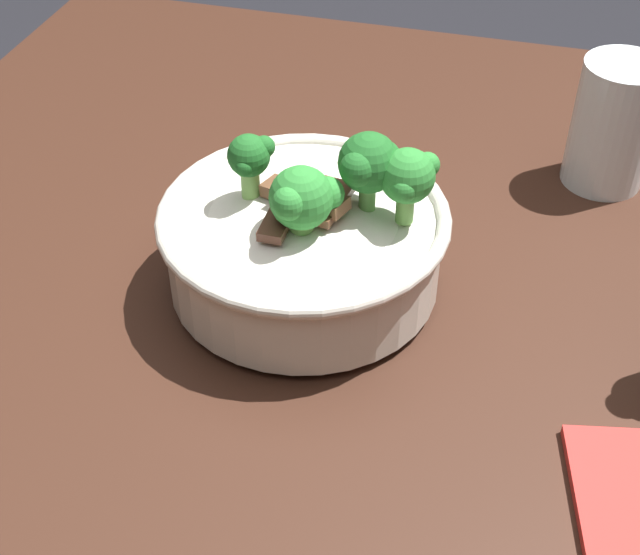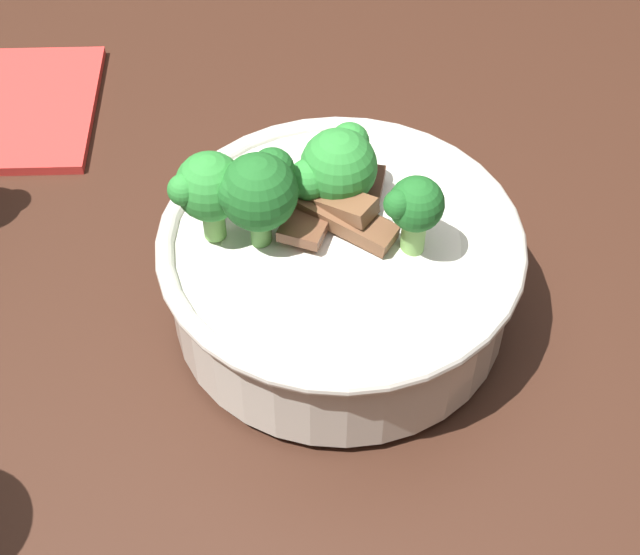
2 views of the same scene
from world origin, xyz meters
name	(u,v)px [view 2 (image 2 of 2)]	position (x,y,z in m)	size (l,w,h in m)	color
dining_table	(368,363)	(0.00, 0.00, 0.63)	(1.12, 0.87, 0.77)	#381E14
rice_bowl	(337,260)	(-0.06, 0.02, 0.83)	(0.23, 0.23, 0.14)	silver
folded_napkin	(38,108)	(0.10, 0.29, 0.78)	(0.15, 0.09, 0.01)	red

